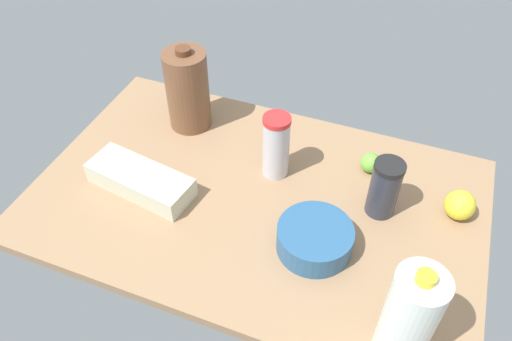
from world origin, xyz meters
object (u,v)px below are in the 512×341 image
object	(u,v)px
milk_jug	(408,319)
lemon_near_front	(460,205)
mixing_bowl	(315,239)
shaker_bottle	(384,188)
egg_carton	(140,180)
lime_far_back	(371,163)
tumbler_cup	(276,146)
chocolate_milk_jug	(188,90)

from	to	relation	value
milk_jug	lemon_near_front	world-z (taller)	milk_jug
mixing_bowl	lemon_near_front	bearing A→B (deg)	-143.57
shaker_bottle	lemon_near_front	world-z (taller)	shaker_bottle
egg_carton	mixing_bowl	distance (cm)	49.81
lime_far_back	lemon_near_front	size ratio (longest dim) A/B	0.73
mixing_bowl	lime_far_back	distance (cm)	32.61
mixing_bowl	tumbler_cup	distance (cm)	28.62
chocolate_milk_jug	egg_carton	distance (cm)	31.82
shaker_bottle	tumbler_cup	xyz separation A→B (cm)	(30.36, -3.58, 1.45)
shaker_bottle	milk_jug	xyz separation A→B (cm)	(-10.81, 37.38, 4.92)
shaker_bottle	milk_jug	distance (cm)	39.22
milk_jug	lemon_near_front	distance (cm)	44.65
chocolate_milk_jug	mixing_bowl	xyz separation A→B (cm)	(-49.78, 32.62, -9.11)
egg_carton	lemon_near_front	xyz separation A→B (cm)	(-81.48, -21.16, 0.89)
shaker_bottle	mixing_bowl	size ratio (longest dim) A/B	0.90
mixing_bowl	milk_jug	xyz separation A→B (cm)	(-23.40, 19.44, 9.83)
chocolate_milk_jug	tumbler_cup	distance (cm)	33.99
shaker_bottle	lemon_near_front	xyz separation A→B (cm)	(-19.13, -5.48, -4.42)
milk_jug	lime_far_back	distance (cm)	54.82
chocolate_milk_jug	milk_jug	size ratio (longest dim) A/B	0.95
tumbler_cup	milk_jug	world-z (taller)	milk_jug
shaker_bottle	tumbler_cup	world-z (taller)	tumbler_cup
shaker_bottle	chocolate_milk_jug	bearing A→B (deg)	-13.25
lime_far_back	shaker_bottle	bearing A→B (deg)	111.80
milk_jug	lemon_near_front	xyz separation A→B (cm)	(-8.32, -42.86, -9.34)
chocolate_milk_jug	egg_carton	size ratio (longest dim) A/B	0.90
mixing_bowl	lemon_near_front	xyz separation A→B (cm)	(-31.72, -23.42, 0.50)
egg_carton	tumbler_cup	world-z (taller)	tumbler_cup
egg_carton	lemon_near_front	size ratio (longest dim) A/B	3.77
shaker_bottle	mixing_bowl	bearing A→B (deg)	54.94
mixing_bowl	lemon_near_front	size ratio (longest dim) A/B	2.36
shaker_bottle	lime_far_back	size ratio (longest dim) A/B	2.89
egg_carton	chocolate_milk_jug	bearing A→B (deg)	-80.99
tumbler_cup	chocolate_milk_jug	bearing A→B (deg)	-19.13
chocolate_milk_jug	egg_carton	xyz separation A→B (cm)	(-0.03, 30.36, -9.51)
chocolate_milk_jug	egg_carton	world-z (taller)	chocolate_milk_jug
shaker_bottle	egg_carton	world-z (taller)	shaker_bottle
egg_carton	lime_far_back	size ratio (longest dim) A/B	5.16
chocolate_milk_jug	shaker_bottle	world-z (taller)	chocolate_milk_jug
egg_carton	mixing_bowl	xyz separation A→B (cm)	(-49.76, 2.26, 0.40)
lime_far_back	lemon_near_front	distance (cm)	26.11
lime_far_back	lemon_near_front	world-z (taller)	lemon_near_front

